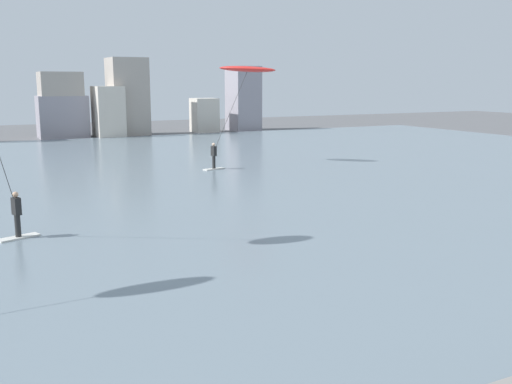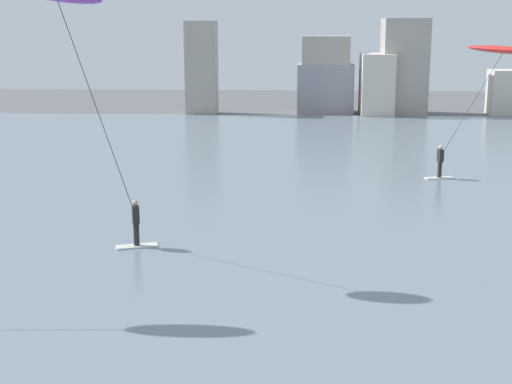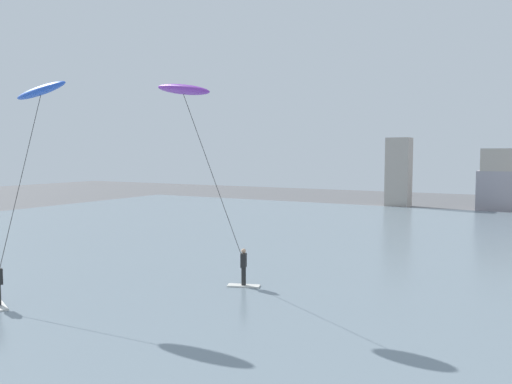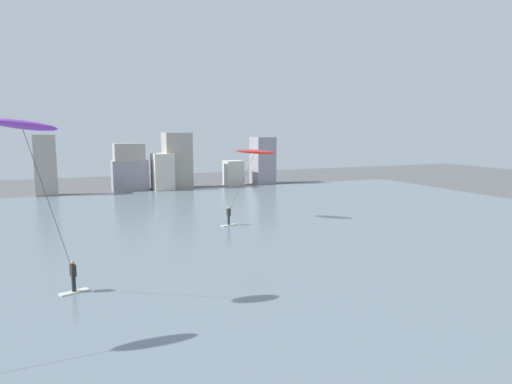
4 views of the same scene
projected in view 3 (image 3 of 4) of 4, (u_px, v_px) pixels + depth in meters
name	position (u px, v px, depth m)	size (l,w,h in m)	color
water_bay	(434.00, 258.00, 27.62)	(84.00, 52.00, 0.10)	slate
kitesurfer_blue	(36.00, 113.00, 20.03)	(2.83, 3.42, 8.81)	silver
kitesurfer_purple	(191.00, 113.00, 20.12)	(3.80, 3.04, 8.70)	silver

